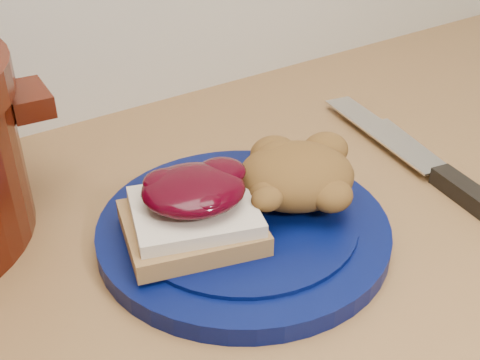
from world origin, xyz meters
TOP-DOWN VIEW (x-y plane):
  - plate at (0.00, 1.48)m, footprint 0.35×0.35m
  - sandwich at (-0.05, 1.49)m, footprint 0.14×0.13m
  - stuffing_mound at (0.06, 1.48)m, footprint 0.14×0.13m
  - chef_knife at (0.23, 1.43)m, footprint 0.09×0.33m
  - butter_knife at (0.27, 1.50)m, footprint 0.05×0.15m

SIDE VIEW (x-z plane):
  - butter_knife at x=0.27m, z-range 0.90..0.90m
  - plate at x=0.00m, z-range 0.90..0.92m
  - chef_knife at x=0.23m, z-range 0.90..0.92m
  - sandwich at x=-0.05m, z-range 0.92..0.98m
  - stuffing_mound at x=0.06m, z-range 0.92..0.98m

